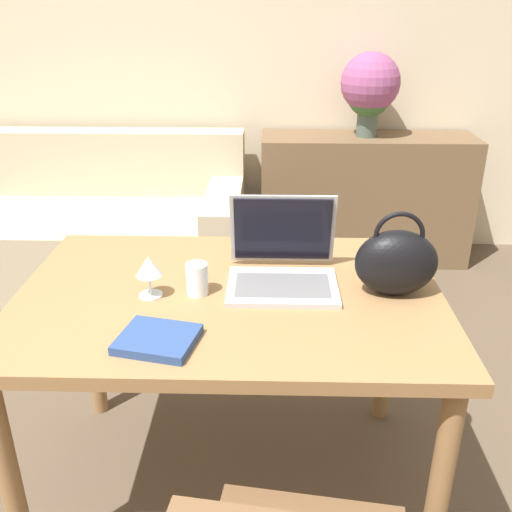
% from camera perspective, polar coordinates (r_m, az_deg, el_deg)
% --- Properties ---
extents(wall_back, '(10.00, 0.06, 2.70)m').
position_cam_1_polar(wall_back, '(3.76, -2.32, 20.96)').
color(wall_back, beige).
rests_on(wall_back, ground_plane).
extents(dining_table, '(1.28, 0.87, 0.76)m').
position_cam_1_polar(dining_table, '(1.77, -2.61, -6.25)').
color(dining_table, olive).
rests_on(dining_table, ground_plane).
extents(couch, '(1.85, 0.93, 0.82)m').
position_cam_1_polar(couch, '(3.64, -16.13, 2.59)').
color(couch, '#C1B293').
rests_on(couch, ground_plane).
extents(sideboard, '(1.31, 0.40, 0.80)m').
position_cam_1_polar(sideboard, '(3.73, 10.77, 5.65)').
color(sideboard, brown).
rests_on(sideboard, ground_plane).
extents(laptop, '(0.33, 0.31, 0.26)m').
position_cam_1_polar(laptop, '(1.77, 2.67, -0.31)').
color(laptop, '#ADADB2').
rests_on(laptop, dining_table).
extents(drinking_glass, '(0.07, 0.07, 0.10)m').
position_cam_1_polar(drinking_glass, '(1.70, -5.92, -2.30)').
color(drinking_glass, silver).
rests_on(drinking_glass, dining_table).
extents(wine_glass, '(0.08, 0.08, 0.13)m').
position_cam_1_polar(wine_glass, '(1.69, -10.68, -1.24)').
color(wine_glass, silver).
rests_on(wine_glass, dining_table).
extents(handbag, '(0.24, 0.13, 0.26)m').
position_cam_1_polar(handbag, '(1.72, 13.85, -0.55)').
color(handbag, black).
rests_on(handbag, dining_table).
extents(flower_vase, '(0.35, 0.35, 0.49)m').
position_cam_1_polar(flower_vase, '(3.57, 11.33, 16.17)').
color(flower_vase, '#47564C').
rests_on(flower_vase, sideboard).
extents(book, '(0.22, 0.20, 0.02)m').
position_cam_1_polar(book, '(1.49, -9.82, -8.22)').
color(book, navy).
rests_on(book, dining_table).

